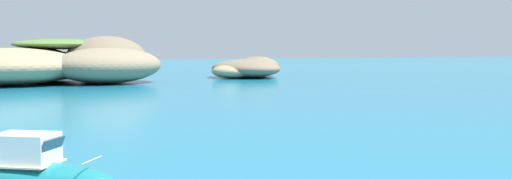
% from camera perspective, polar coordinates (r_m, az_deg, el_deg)
% --- Properties ---
extents(islet_large, '(31.89, 26.35, 6.16)m').
position_cam_1_polar(islet_large, '(84.93, -17.39, 2.31)').
color(islet_large, '#84755B').
rests_on(islet_large, ground).
extents(islet_small, '(13.52, 14.62, 3.13)m').
position_cam_1_polar(islet_small, '(94.34, -0.86, 1.95)').
color(islet_small, '#756651').
rests_on(islet_small, ground).
extents(motorboat_teal, '(7.32, 5.06, 2.10)m').
position_cam_1_polar(motorboat_teal, '(22.50, -21.13, -7.30)').
color(motorboat_teal, '#19727A').
rests_on(motorboat_teal, ground).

